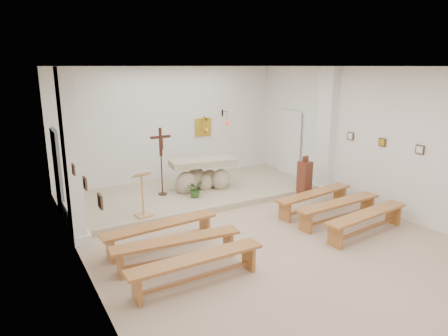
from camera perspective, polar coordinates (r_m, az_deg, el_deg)
ground at (r=8.40m, az=6.37°, el=-10.40°), size 7.00×10.00×0.00m
wall_left at (r=6.44m, az=-19.09°, el=-2.27°), size 0.02×10.00×3.50m
wall_right at (r=10.27m, az=22.61°, el=3.42°), size 0.02×10.00×3.50m
wall_back at (r=12.13m, az=-7.50°, el=5.94°), size 7.00×0.02×3.50m
ceiling at (r=7.63m, az=7.12°, el=14.14°), size 7.00×10.00×0.02m
sanctuary_platform at (r=11.18m, az=-4.27°, el=-3.53°), size 6.98×3.00×0.15m
pilaster_left at (r=8.38m, az=-20.99°, el=1.30°), size 0.26×0.55×3.50m
pilaster_right at (r=11.49m, az=14.36°, el=5.14°), size 0.26×0.55×3.50m
gold_wall_relief at (r=12.55m, az=-2.99°, el=5.86°), size 0.55×0.04×0.55m
sanctuary_lamp at (r=12.64m, az=0.37°, el=6.67°), size 0.11×0.36×0.44m
station_frame_left_front at (r=5.71m, az=-17.28°, el=-4.57°), size 0.03×0.20×0.20m
station_frame_left_mid at (r=6.65m, az=-19.24°, el=-2.06°), size 0.03×0.20×0.20m
station_frame_left_rear at (r=7.60m, az=-20.71°, el=-0.18°), size 0.03×0.20×0.20m
station_frame_right_front at (r=9.80m, az=26.19°, el=2.39°), size 0.03×0.20×0.20m
station_frame_right_mid at (r=10.38m, az=21.66°, el=3.45°), size 0.03×0.20×0.20m
station_frame_right_rear at (r=11.01m, az=17.62°, el=4.37°), size 0.03×0.20×0.20m
radiator_left at (r=9.45m, az=-21.26°, el=-6.68°), size 0.10×0.85×0.52m
radiator_right at (r=12.33m, az=11.89°, el=-1.14°), size 0.10×0.85×0.52m
altar at (r=11.17m, az=-3.12°, el=-1.21°), size 1.89×0.96×0.93m
lectern at (r=9.25m, az=-11.53°, el=-3.63°), size 0.43×0.38×1.10m
crucifix_stand at (r=10.61m, az=-8.97°, el=1.62°), size 0.55×0.24×1.81m
potted_plant at (r=10.51m, az=-4.13°, el=-2.94°), size 0.52×0.49×0.47m
donation_pedestal at (r=11.15m, az=11.42°, el=-1.52°), size 0.34×0.34×1.15m
bench_left_front at (r=8.06m, az=-9.05°, el=-8.67°), size 2.39×0.56×0.50m
bench_right_front at (r=10.09m, az=12.76°, el=-4.07°), size 2.40×0.68×0.50m
bench_left_second at (r=7.37m, az=-6.73°, el=-10.87°), size 2.39×0.59×0.50m
bench_right_second at (r=9.55m, az=16.05°, el=-5.36°), size 2.38×0.49×0.50m
bench_left_third at (r=6.71m, az=-3.90°, el=-13.49°), size 2.37×0.40×0.50m
bench_right_third at (r=9.04m, az=19.74°, el=-6.77°), size 2.40×0.63×0.50m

